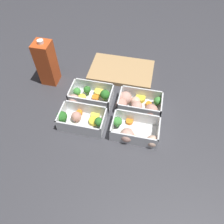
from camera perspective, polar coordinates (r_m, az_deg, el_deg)
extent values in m
plane|color=#38383D|center=(0.84, 0.00, -0.82)|extent=(4.00, 4.00, 0.00)
cube|color=white|center=(0.82, -7.54, -2.86)|extent=(0.17, 0.10, 0.00)
cube|color=white|center=(0.78, -8.80, -4.65)|extent=(0.17, 0.01, 0.06)
cube|color=white|center=(0.83, -6.75, 0.89)|extent=(0.17, 0.01, 0.06)
cube|color=white|center=(0.83, -13.02, -0.80)|extent=(0.01, 0.10, 0.06)
cube|color=white|center=(0.79, -2.17, -2.82)|extent=(0.00, 0.10, 0.06)
cylinder|color=yellow|center=(0.81, -4.77, -2.34)|extent=(0.05, 0.05, 0.01)
cylinder|color=#407A37|center=(0.83, -12.66, -2.11)|extent=(0.01, 0.01, 0.02)
sphere|color=#2D7228|center=(0.81, -12.95, -1.16)|extent=(0.04, 0.04, 0.04)
cylinder|color=#407A37|center=(0.80, -3.43, -3.31)|extent=(0.01, 0.01, 0.02)
sphere|color=#2D7228|center=(0.79, -3.50, -2.49)|extent=(0.03, 0.03, 0.03)
cylinder|color=orange|center=(0.80, -9.22, -4.58)|extent=(0.03, 0.03, 0.01)
cylinder|color=#DBC647|center=(0.83, -4.43, -0.80)|extent=(0.04, 0.04, 0.01)
cylinder|color=orange|center=(0.84, -8.49, -0.18)|extent=(0.03, 0.03, 0.01)
sphere|color=tan|center=(0.82, -9.32, -1.19)|extent=(0.05, 0.05, 0.04)
cube|color=white|center=(0.80, 5.94, -5.32)|extent=(0.17, 0.10, 0.00)
cube|color=white|center=(0.75, 5.53, -7.35)|extent=(0.17, 0.01, 0.06)
cube|color=white|center=(0.81, 6.62, -1.43)|extent=(0.17, 0.01, 0.06)
cube|color=white|center=(0.78, 0.29, -3.26)|extent=(0.00, 0.10, 0.06)
cube|color=white|center=(0.78, 11.93, -5.27)|extent=(0.01, 0.10, 0.06)
cylinder|color=yellow|center=(0.77, 5.55, -7.02)|extent=(0.04, 0.04, 0.01)
cylinder|color=orange|center=(0.79, 4.29, -5.41)|extent=(0.04, 0.04, 0.01)
cylinder|color=#519448|center=(0.80, 1.41, -3.36)|extent=(0.01, 0.01, 0.02)
sphere|color=#42933D|center=(0.78, 1.44, -2.48)|extent=(0.03, 0.03, 0.03)
sphere|color=beige|center=(0.76, 10.48, -7.48)|extent=(0.06, 0.06, 0.04)
sphere|color=#D19E8C|center=(0.76, 3.91, -6.04)|extent=(0.07, 0.07, 0.05)
cylinder|color=orange|center=(0.82, 4.59, -2.42)|extent=(0.03, 0.03, 0.01)
cube|color=white|center=(0.89, -5.29, 3.36)|extent=(0.17, 0.10, 0.00)
cube|color=white|center=(0.84, -6.31, 2.07)|extent=(0.17, 0.01, 0.06)
cube|color=white|center=(0.91, -4.57, 6.74)|extent=(0.17, 0.01, 0.06)
cube|color=white|center=(0.90, -10.36, 5.24)|extent=(0.01, 0.10, 0.06)
cube|color=white|center=(0.86, -0.26, 3.66)|extent=(0.00, 0.10, 0.06)
cylinder|color=#407A37|center=(0.88, -1.79, 3.60)|extent=(0.01, 0.01, 0.02)
sphere|color=#2D7228|center=(0.86, -1.83, 4.59)|extent=(0.04, 0.04, 0.04)
cylinder|color=orange|center=(0.89, -4.37, 3.80)|extent=(0.04, 0.04, 0.01)
cylinder|color=orange|center=(0.86, -4.26, 1.86)|extent=(0.03, 0.03, 0.02)
cylinder|color=#407A37|center=(0.91, -6.43, 4.99)|extent=(0.01, 0.01, 0.02)
sphere|color=#2D7228|center=(0.89, -6.54, 5.83)|extent=(0.03, 0.03, 0.03)
cylinder|color=#519448|center=(0.91, -8.96, 4.55)|extent=(0.01, 0.01, 0.01)
sphere|color=#42933D|center=(0.89, -9.11, 5.36)|extent=(0.03, 0.03, 0.03)
cylinder|color=#DBC647|center=(0.89, -7.84, 3.72)|extent=(0.04, 0.04, 0.02)
sphere|color=#D19E8C|center=(0.87, -9.88, 3.10)|extent=(0.05, 0.05, 0.05)
cylinder|color=#DBC647|center=(0.90, -3.44, 5.18)|extent=(0.05, 0.05, 0.02)
cylinder|color=orange|center=(0.85, -1.35, 1.18)|extent=(0.02, 0.02, 0.01)
cube|color=white|center=(0.87, 7.14, 1.28)|extent=(0.17, 0.10, 0.00)
cube|color=white|center=(0.82, 6.84, -0.18)|extent=(0.17, 0.01, 0.06)
cube|color=white|center=(0.88, 7.75, 4.77)|extent=(0.17, 0.01, 0.06)
cube|color=white|center=(0.86, 2.00, 3.29)|extent=(0.00, 0.10, 0.06)
cube|color=white|center=(0.85, 12.63, 1.47)|extent=(0.01, 0.10, 0.06)
sphere|color=#D19E8C|center=(0.84, 6.48, 1.36)|extent=(0.06, 0.06, 0.04)
cylinder|color=orange|center=(0.87, 9.55, 2.02)|extent=(0.03, 0.03, 0.01)
sphere|color=tan|center=(0.84, 2.50, 2.02)|extent=(0.06, 0.06, 0.04)
sphere|color=tan|center=(0.83, 10.12, 0.37)|extent=(0.07, 0.07, 0.05)
cylinder|color=#519448|center=(0.88, 11.64, 2.11)|extent=(0.01, 0.01, 0.01)
sphere|color=#42933D|center=(0.87, 11.82, 2.87)|extent=(0.03, 0.03, 0.03)
cylinder|color=#DBC647|center=(0.84, 7.82, -0.47)|extent=(0.04, 0.04, 0.01)
sphere|color=#D19E8C|center=(0.86, 3.49, 3.75)|extent=(0.07, 0.07, 0.05)
sphere|color=beige|center=(0.86, 6.14, 2.81)|extent=(0.05, 0.05, 0.04)
cylinder|color=yellow|center=(0.89, 7.44, 3.59)|extent=(0.05, 0.05, 0.02)
cube|color=#D14C1E|center=(0.94, -16.69, 12.10)|extent=(0.07, 0.07, 0.19)
cylinder|color=white|center=(0.89, -18.24, 17.05)|extent=(0.02, 0.02, 0.01)
cube|color=tan|center=(1.00, 2.48, 10.77)|extent=(0.28, 0.18, 0.02)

